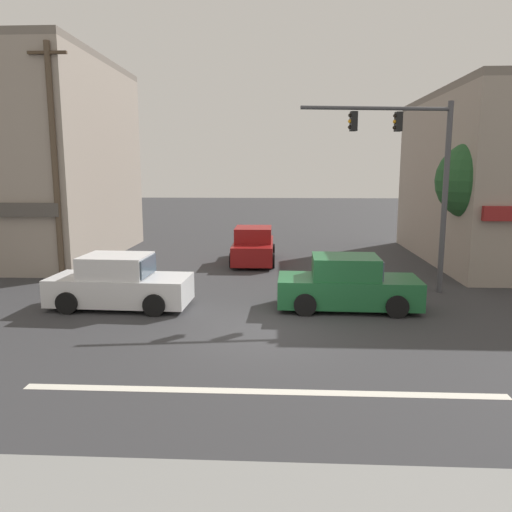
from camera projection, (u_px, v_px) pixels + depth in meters
ground_plane at (267, 331)px, 12.70m from camera, size 120.00×120.00×0.00m
lane_marking_stripe at (262, 391)px, 9.26m from camera, size 9.00×0.24×0.01m
street_tree at (477, 181)px, 18.23m from camera, size 2.93×2.93×5.13m
utility_pole_near_left at (54, 160)px, 18.06m from camera, size 1.40×0.22×8.50m
traffic_light_mast at (418, 166)px, 15.97m from camera, size 4.85×0.81×6.20m
sedan_waiting_far at (253, 247)px, 21.99m from camera, size 1.92×4.12×1.58m
sedan_crossing_center at (347, 285)px, 14.67m from camera, size 4.15×1.97×1.58m
sedan_crossing_leftbound at (120, 284)px, 14.84m from camera, size 4.17×2.01×1.58m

